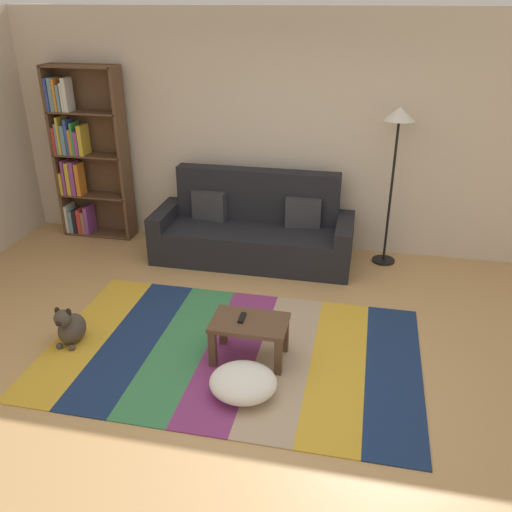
% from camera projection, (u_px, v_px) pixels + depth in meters
% --- Properties ---
extents(ground_plane, '(14.00, 14.00, 0.00)m').
position_uv_depth(ground_plane, '(242.00, 363.00, 4.53)').
color(ground_plane, tan).
extents(back_wall, '(6.80, 0.10, 2.70)m').
position_uv_depth(back_wall, '(292.00, 134.00, 6.20)').
color(back_wall, beige).
rests_on(back_wall, ground_plane).
extents(rug, '(3.18, 2.01, 0.01)m').
position_uv_depth(rug, '(232.00, 352.00, 4.67)').
color(rug, gold).
rests_on(rug, ground_plane).
extents(couch, '(2.26, 0.80, 1.00)m').
position_uv_depth(couch, '(254.00, 231.00, 6.24)').
color(couch, black).
rests_on(couch, ground_plane).
extents(bookshelf, '(0.90, 0.28, 2.08)m').
position_uv_depth(bookshelf, '(83.00, 156.00, 6.61)').
color(bookshelf, brown).
rests_on(bookshelf, ground_plane).
extents(coffee_table, '(0.63, 0.41, 0.36)m').
position_uv_depth(coffee_table, '(249.00, 329.00, 4.47)').
color(coffee_table, '#513826').
rests_on(coffee_table, rug).
extents(pouf, '(0.52, 0.49, 0.20)m').
position_uv_depth(pouf, '(243.00, 382.00, 4.13)').
color(pouf, white).
rests_on(pouf, rug).
extents(dog, '(0.22, 0.35, 0.40)m').
position_uv_depth(dog, '(70.00, 327.00, 4.73)').
color(dog, '#473D33').
rests_on(dog, ground_plane).
extents(standing_lamp, '(0.32, 0.32, 1.76)m').
position_uv_depth(standing_lamp, '(397.00, 135.00, 5.65)').
color(standing_lamp, black).
rests_on(standing_lamp, ground_plane).
extents(tv_remote, '(0.05, 0.15, 0.02)m').
position_uv_depth(tv_remote, '(242.00, 318.00, 4.46)').
color(tv_remote, black).
rests_on(tv_remote, coffee_table).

